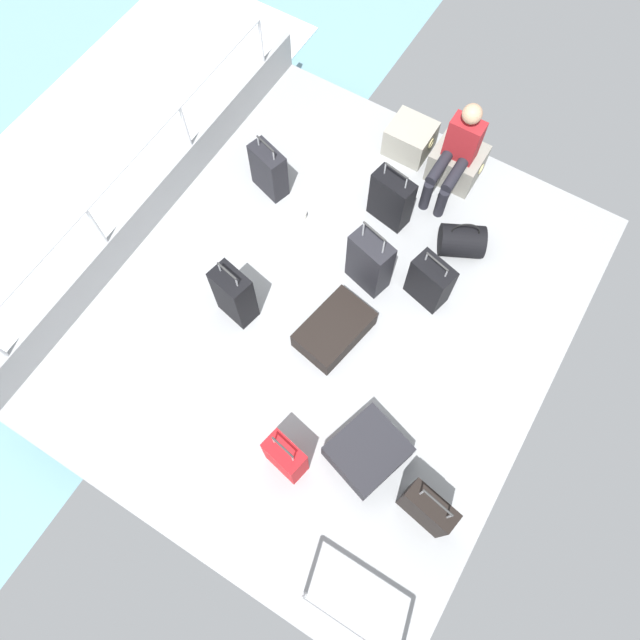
% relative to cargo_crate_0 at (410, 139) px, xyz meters
% --- Properties ---
extents(ground_plane, '(4.40, 5.20, 0.06)m').
position_rel_cargo_crate_0_xyz_m(ground_plane, '(0.30, -2.19, -0.22)').
color(ground_plane, '#939699').
extents(gunwale_port, '(0.06, 5.20, 0.45)m').
position_rel_cargo_crate_0_xyz_m(gunwale_port, '(-1.87, -2.19, 0.04)').
color(gunwale_port, '#939699').
rests_on(gunwale_port, ground_plane).
extents(railing_port, '(0.04, 4.20, 1.02)m').
position_rel_cargo_crate_0_xyz_m(railing_port, '(-1.87, -2.19, 0.60)').
color(railing_port, silver).
rests_on(railing_port, ground_plane).
extents(stair_rail_starboard, '(0.94, 0.04, 0.97)m').
position_rel_cargo_crate_0_xyz_m(stair_rail_starboard, '(1.90, -4.54, 0.46)').
color(stair_rail_starboard, silver).
rests_on(stair_rail_starboard, ground_plane).
extents(sea_wake, '(12.00, 12.00, 0.01)m').
position_rel_cargo_crate_0_xyz_m(sea_wake, '(-3.30, -2.19, -0.53)').
color(sea_wake, '#6B99A8').
rests_on(sea_wake, ground_plane).
extents(cargo_crate_0, '(0.52, 0.44, 0.37)m').
position_rel_cargo_crate_0_xyz_m(cargo_crate_0, '(0.00, 0.00, 0.00)').
color(cargo_crate_0, gray).
rests_on(cargo_crate_0, ground_plane).
extents(cargo_crate_1, '(0.56, 0.48, 0.40)m').
position_rel_cargo_crate_0_xyz_m(cargo_crate_1, '(0.60, -0.04, 0.01)').
color(cargo_crate_1, gray).
rests_on(cargo_crate_1, ground_plane).
extents(passenger_seated, '(0.34, 0.66, 1.10)m').
position_rel_cargo_crate_0_xyz_m(passenger_seated, '(0.60, -0.22, 0.39)').
color(passenger_seated, maroon).
rests_on(passenger_seated, ground_plane).
extents(suitcase_0, '(0.41, 0.30, 0.86)m').
position_rel_cargo_crate_0_xyz_m(suitcase_0, '(-0.50, -2.68, 0.17)').
color(suitcase_0, black).
rests_on(suitcase_0, ground_plane).
extents(suitcase_1, '(0.60, 0.82, 0.25)m').
position_rel_cargo_crate_0_xyz_m(suitcase_1, '(0.45, -2.40, -0.06)').
color(suitcase_1, black).
rests_on(suitcase_1, ground_plane).
extents(suitcase_2, '(0.45, 0.33, 0.71)m').
position_rel_cargo_crate_0_xyz_m(suitcase_2, '(1.02, -1.54, 0.10)').
color(suitcase_2, black).
rests_on(suitcase_2, ground_plane).
extents(suitcase_3, '(0.47, 0.29, 0.80)m').
position_rel_cargo_crate_0_xyz_m(suitcase_3, '(0.24, -0.91, 0.14)').
color(suitcase_3, black).
rests_on(suitcase_3, ground_plane).
extents(suitcase_4, '(0.72, 0.76, 0.28)m').
position_rel_cargo_crate_0_xyz_m(suitcase_4, '(1.31, -3.26, -0.05)').
color(suitcase_4, black).
rests_on(suitcase_4, ground_plane).
extents(suitcase_5, '(0.39, 0.27, 0.77)m').
position_rel_cargo_crate_0_xyz_m(suitcase_5, '(0.74, -3.71, 0.11)').
color(suitcase_5, red).
rests_on(suitcase_5, ground_plane).
extents(suitcase_6, '(0.45, 0.31, 0.74)m').
position_rel_cargo_crate_0_xyz_m(suitcase_6, '(-1.05, -1.26, 0.12)').
color(suitcase_6, black).
rests_on(suitcase_6, ground_plane).
extents(suitcase_7, '(0.47, 0.33, 0.94)m').
position_rel_cargo_crate_0_xyz_m(suitcase_7, '(0.42, -1.69, 0.17)').
color(suitcase_7, black).
rests_on(suitcase_7, ground_plane).
extents(suitcase_8, '(0.47, 0.26, 0.80)m').
position_rel_cargo_crate_0_xyz_m(suitcase_8, '(1.98, -3.45, 0.11)').
color(suitcase_8, black).
rests_on(suitcase_8, ground_plane).
extents(duffel_bag, '(0.55, 0.50, 0.49)m').
position_rel_cargo_crate_0_xyz_m(duffel_bag, '(1.08, -0.88, -0.01)').
color(duffel_bag, black).
rests_on(duffel_bag, ground_plane).
extents(paper_cup, '(0.08, 0.08, 0.10)m').
position_rel_cargo_crate_0_xyz_m(paper_cup, '(-0.54, -1.41, -0.14)').
color(paper_cup, white).
rests_on(paper_cup, ground_plane).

